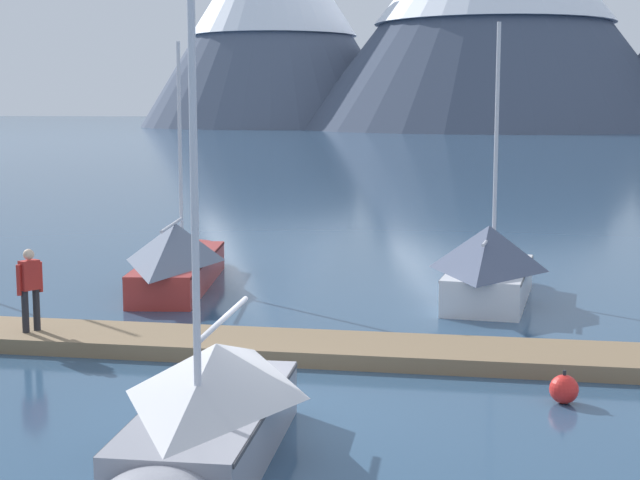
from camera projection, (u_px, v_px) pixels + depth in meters
name	position (u px, v px, depth m)	size (l,w,h in m)	color
ground_plane	(252.00, 420.00, 15.15)	(700.00, 700.00, 0.00)	#2D4C6B
mountain_west_summit	(274.00, 8.00, 205.75)	(56.86, 56.86, 46.54)	#4C566B
dock	(302.00, 348.00, 19.02)	(28.60, 2.17, 0.30)	#846B4C
sailboat_mid_dock_port	(180.00, 256.00, 26.10)	(2.64, 7.58, 6.51)	#B2332D
sailboat_mid_dock_starboard	(205.00, 417.00, 13.01)	(2.01, 5.96, 6.38)	#93939E
sailboat_far_berth	(490.00, 265.00, 24.21)	(2.41, 5.66, 6.89)	silver
person_on_dock	(30.00, 285.00, 19.60)	(0.38, 0.52, 1.69)	#232328
mooring_buoy_channel_marker	(564.00, 389.00, 15.95)	(0.48, 0.48, 0.56)	red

